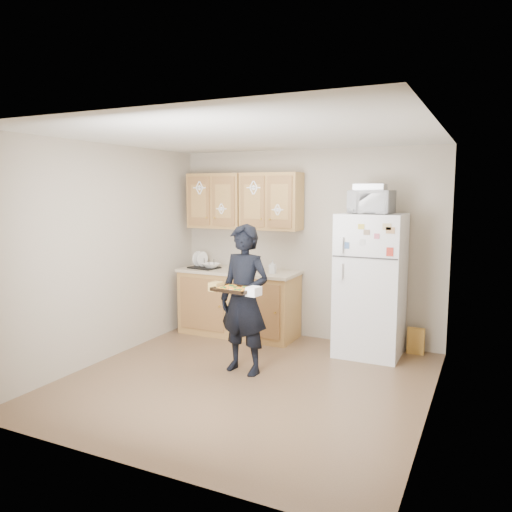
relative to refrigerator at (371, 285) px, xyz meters
The scene contains 24 objects.
floor 1.92m from the refrigerator, 123.60° to the right, with size 3.60×3.60×0.00m, color brown.
ceiling 2.38m from the refrigerator, 123.60° to the right, with size 3.60×3.60×0.00m, color silver.
wall_back 1.10m from the refrigerator, 158.72° to the left, with size 3.60×0.04×2.50m, color #ADA08C.
wall_front 3.39m from the refrigerator, 106.39° to the right, with size 3.60×0.04×2.50m, color #ADA08C.
wall_left 3.13m from the refrigerator, 152.53° to the right, with size 0.04×3.60×2.50m, color #ADA08C.
wall_right 1.71m from the refrigerator, 59.27° to the right, with size 0.04×3.60×2.50m, color #ADA08C.
refrigerator is the anchor object (origin of this frame).
base_cabinet 1.85m from the refrigerator, behind, with size 1.60×0.60×0.86m, color #9C6936.
countertop 1.80m from the refrigerator, behind, with size 1.64×0.64×0.04m, color #C8B39A.
upper_cab_left 2.41m from the refrigerator, behind, with size 0.80×0.33×0.75m, color #9C6936.
upper_cab_right 1.70m from the refrigerator, behind, with size 0.80×0.33×0.75m, color #9C6936.
cereal_box 0.89m from the refrigerator, 24.99° to the left, with size 0.20×0.07×0.32m, color #DABF4D.
person 1.61m from the refrigerator, 132.53° to the right, with size 0.59×0.39×1.61m, color black.
baking_tray 1.82m from the refrigerator, 125.26° to the right, with size 0.41×0.30×0.04m, color black.
pizza_front_left 1.93m from the refrigerator, 126.82° to the right, with size 0.14×0.14×0.02m, color orange.
pizza_front_right 1.84m from the refrigerator, 121.67° to the right, with size 0.14×0.14×0.02m, color orange.
pizza_back_left 1.81m from the refrigerator, 128.92° to the right, with size 0.14×0.14×0.02m, color orange.
pizza_back_right 1.72m from the refrigerator, 123.52° to the right, with size 0.14×0.14×0.02m, color orange.
pizza_center 1.82m from the refrigerator, 125.26° to the right, with size 0.14×0.14×0.02m, color orange.
microwave 0.99m from the refrigerator, 101.26° to the right, with size 0.49×0.33×0.27m, color white.
foil_pan 1.16m from the refrigerator, 149.83° to the right, with size 0.35×0.25×0.08m, color silver.
dish_rack 2.30m from the refrigerator, behind, with size 0.38×0.29×0.15m, color black.
bowl 2.19m from the refrigerator, behind, with size 0.23×0.23×0.06m, color silver.
soap_bottle 1.28m from the refrigerator, behind, with size 0.08×0.08×0.18m, color white.
Camera 1 is at (2.23, -4.44, 1.96)m, focal length 35.00 mm.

